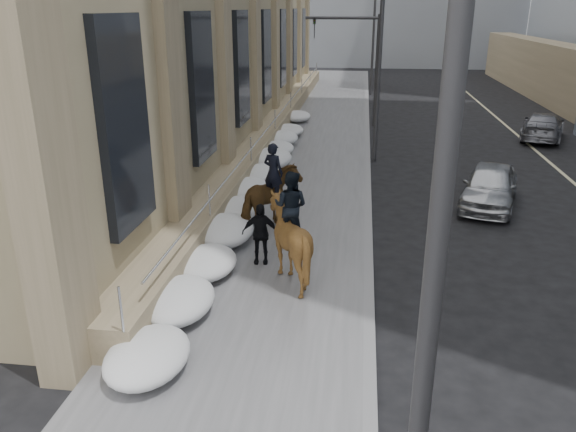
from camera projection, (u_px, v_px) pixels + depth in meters
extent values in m
plane|color=black|center=(246.00, 324.00, 12.01)|extent=(140.00, 140.00, 0.00)
cube|color=#525255|center=(298.00, 184.00, 21.27)|extent=(5.00, 80.00, 0.12)
cube|color=slate|center=(368.00, 187.00, 20.96)|extent=(0.24, 80.00, 0.12)
cube|color=#7A6C4F|center=(278.00, 122.00, 30.70)|extent=(1.10, 44.00, 0.90)
cylinder|color=silver|center=(286.00, 106.00, 30.33)|extent=(0.06, 42.00, 0.06)
cube|color=black|center=(242.00, 68.00, 23.01)|extent=(0.20, 2.20, 4.50)
cylinder|color=#2D2D30|center=(431.00, 308.00, 4.68)|extent=(0.18, 0.18, 8.00)
cylinder|color=#2D2D30|center=(379.00, 67.00, 23.26)|extent=(0.18, 0.18, 8.00)
cylinder|color=#2D2D30|center=(373.00, 41.00, 41.84)|extent=(0.18, 0.18, 8.00)
cylinder|color=#2D2D30|center=(377.00, 72.00, 31.03)|extent=(0.20, 0.20, 6.00)
cylinder|color=#2D2D30|center=(342.00, 18.00, 30.29)|extent=(4.00, 0.16, 0.16)
imported|color=black|center=(314.00, 28.00, 30.65)|extent=(0.18, 0.22, 1.10)
ellipsoid|color=silver|center=(179.00, 300.00, 12.02)|extent=(1.50, 2.10, 0.68)
ellipsoid|color=silver|center=(225.00, 230.00, 15.72)|extent=(1.60, 2.20, 0.72)
ellipsoid|color=silver|center=(249.00, 189.00, 19.46)|extent=(1.40, 2.00, 0.64)
ellipsoid|color=silver|center=(271.00, 158.00, 23.14)|extent=(1.70, 2.30, 0.76)
ellipsoid|color=silver|center=(282.00, 138.00, 26.89)|extent=(1.50, 2.10, 0.66)
imported|color=#432C14|center=(270.00, 200.00, 16.47)|extent=(1.81, 2.40, 1.85)
imported|color=black|center=(271.00, 172.00, 16.33)|extent=(0.74, 0.64, 1.73)
imported|color=#513517|center=(289.00, 240.00, 13.38)|extent=(2.02, 2.17, 2.03)
imported|color=black|center=(289.00, 207.00, 13.24)|extent=(0.97, 0.83, 1.72)
imported|color=black|center=(260.00, 233.00, 14.35)|extent=(0.97, 0.48, 1.60)
imported|color=#9C9FA4|center=(490.00, 186.00, 18.88)|extent=(2.78, 4.47, 1.42)
imported|color=slate|center=(543.00, 126.00, 28.50)|extent=(3.32, 5.02, 1.35)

